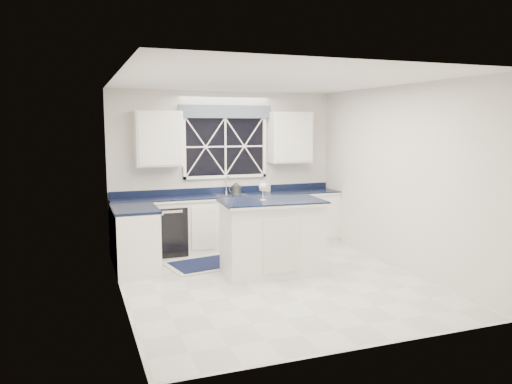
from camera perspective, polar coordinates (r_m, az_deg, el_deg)
name	(u,v)px	position (r m, az deg, el deg)	size (l,w,h in m)	color
ground	(273,281)	(6.97, 1.91, -10.09)	(4.50, 4.50, 0.00)	beige
back_wall	(225,169)	(8.79, -3.59, 2.61)	(4.00, 0.10, 2.70)	beige
base_cabinets	(214,226)	(8.39, -4.79, -3.86)	(3.99, 1.60, 0.90)	white
countertop	(230,196)	(8.56, -2.99, -0.42)	(3.98, 0.64, 0.04)	black
dishwasher	(167,229)	(8.39, -10.17, -4.23)	(0.60, 0.58, 0.82)	black
window	(225,142)	(8.72, -3.52, 5.73)	(1.65, 0.09, 1.26)	black
upper_cabinets	(227,138)	(8.60, -3.29, 6.17)	(3.10, 0.34, 0.90)	white
faucet	(227,184)	(8.72, -3.37, 0.91)	(0.05, 0.20, 0.30)	silver
island	(272,236)	(7.18, 1.81, -5.09)	(1.49, 0.96, 1.07)	white
rug	(213,263)	(7.81, -4.89, -8.06)	(1.54, 1.11, 0.02)	#AEAEA9
kettle	(236,188)	(8.70, -2.30, 0.44)	(0.27, 0.20, 0.19)	#313133
wine_glass	(263,187)	(7.03, 0.78, 0.54)	(0.11, 0.11, 0.26)	silver
soap_bottle	(267,186)	(8.95, 1.28, 0.70)	(0.09, 0.09, 0.19)	silver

